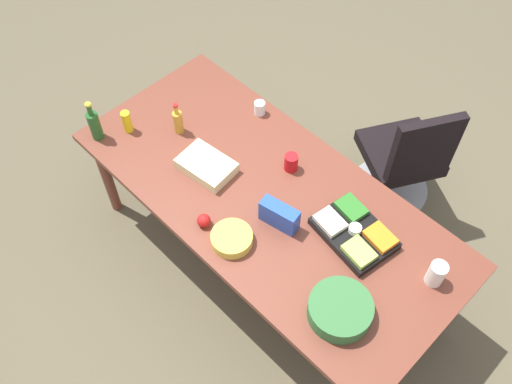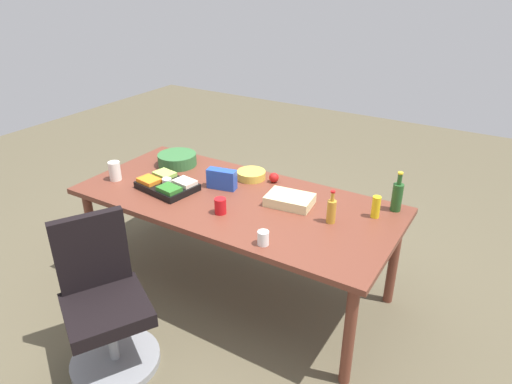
# 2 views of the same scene
# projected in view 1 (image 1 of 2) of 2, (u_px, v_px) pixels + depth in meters

# --- Properties ---
(ground_plane) EXTENTS (10.00, 10.00, 0.00)m
(ground_plane) POSITION_uv_depth(u_px,v_px,m) (265.00, 262.00, 3.87)
(ground_plane) COLOR brown
(conference_table) EXTENTS (2.34, 1.07, 0.78)m
(conference_table) POSITION_uv_depth(u_px,v_px,m) (267.00, 202.00, 3.29)
(conference_table) COLOR brown
(conference_table) RESTS_ON ground
(office_chair) EXTENTS (0.65, 0.65, 0.98)m
(office_chair) POSITION_uv_depth(u_px,v_px,m) (402.00, 164.00, 3.88)
(office_chair) COLOR gray
(office_chair) RESTS_ON ground
(veggie_tray) EXTENTS (0.46, 0.36, 0.09)m
(veggie_tray) POSITION_uv_depth(u_px,v_px,m) (354.00, 232.00, 3.04)
(veggie_tray) COLOR black
(veggie_tray) RESTS_ON conference_table
(chip_bag_blue) EXTENTS (0.23, 0.12, 0.15)m
(chip_bag_blue) POSITION_uv_depth(u_px,v_px,m) (279.00, 215.00, 3.06)
(chip_bag_blue) COLOR #234BB5
(chip_bag_blue) RESTS_ON conference_table
(paper_cup) EXTENTS (0.08, 0.08, 0.09)m
(paper_cup) POSITION_uv_depth(u_px,v_px,m) (260.00, 108.00, 3.57)
(paper_cup) COLOR white
(paper_cup) RESTS_ON conference_table
(dressing_bottle) EXTENTS (0.06, 0.06, 0.23)m
(dressing_bottle) POSITION_uv_depth(u_px,v_px,m) (178.00, 121.00, 3.45)
(dressing_bottle) COLOR gold
(dressing_bottle) RESTS_ON conference_table
(salad_bowl) EXTENTS (0.40, 0.40, 0.10)m
(salad_bowl) POSITION_uv_depth(u_px,v_px,m) (340.00, 310.00, 2.77)
(salad_bowl) COLOR #336936
(salad_bowl) RESTS_ON conference_table
(mustard_bottle) EXTENTS (0.07, 0.07, 0.15)m
(mustard_bottle) POSITION_uv_depth(u_px,v_px,m) (127.00, 122.00, 3.46)
(mustard_bottle) COLOR yellow
(mustard_bottle) RESTS_ON conference_table
(wine_bottle) EXTENTS (0.09, 0.09, 0.28)m
(wine_bottle) POSITION_uv_depth(u_px,v_px,m) (95.00, 124.00, 3.40)
(wine_bottle) COLOR #225221
(wine_bottle) RESTS_ON conference_table
(apple_red) EXTENTS (0.08, 0.08, 0.08)m
(apple_red) POSITION_uv_depth(u_px,v_px,m) (204.00, 221.00, 3.09)
(apple_red) COLOR red
(apple_red) RESTS_ON conference_table
(chip_bowl) EXTENTS (0.26, 0.26, 0.06)m
(chip_bowl) POSITION_uv_depth(u_px,v_px,m) (232.00, 239.00, 3.03)
(chip_bowl) COLOR gold
(chip_bowl) RESTS_ON conference_table
(mayo_jar) EXTENTS (0.10, 0.10, 0.15)m
(mayo_jar) POSITION_uv_depth(u_px,v_px,m) (436.00, 274.00, 2.86)
(mayo_jar) COLOR white
(mayo_jar) RESTS_ON conference_table
(sheet_cake) EXTENTS (0.34, 0.26, 0.07)m
(sheet_cake) POSITION_uv_depth(u_px,v_px,m) (207.00, 166.00, 3.31)
(sheet_cake) COLOR beige
(sheet_cake) RESTS_ON conference_table
(red_solo_cup) EXTENTS (0.08, 0.08, 0.11)m
(red_solo_cup) POSITION_uv_depth(u_px,v_px,m) (291.00, 162.00, 3.30)
(red_solo_cup) COLOR red
(red_solo_cup) RESTS_ON conference_table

